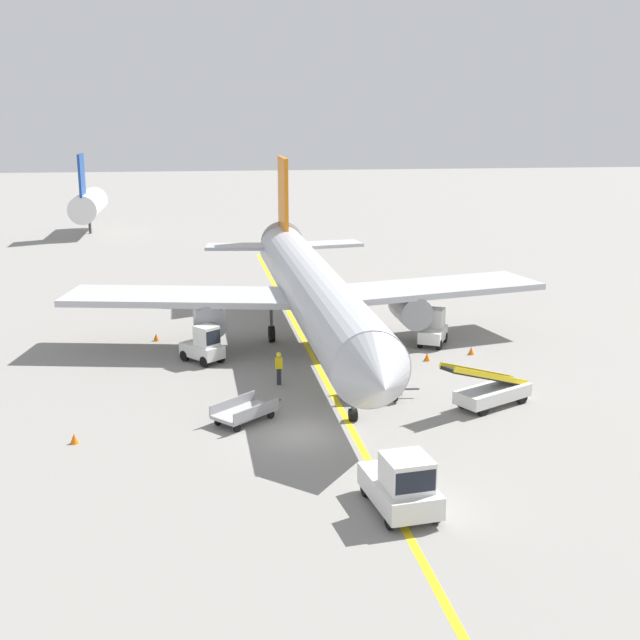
{
  "coord_description": "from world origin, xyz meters",
  "views": [
    {
      "loc": [
        -3.66,
        -33.61,
        13.68
      ],
      "look_at": [
        1.93,
        9.81,
        2.5
      ],
      "focal_mm": 47.39,
      "sensor_mm": 36.0,
      "label": 1
    }
  ],
  "objects_px": {
    "airliner": "(312,289)",
    "ground_crew_wing_walker": "(279,367)",
    "safety_cone_nose_left": "(471,351)",
    "safety_cone_nose_right": "(427,357)",
    "baggage_cart_loaded": "(245,412)",
    "baggage_tug_near_wing": "(434,329)",
    "baggage_cart_empty_trailing": "(371,389)",
    "baggage_tug_by_cargo_door": "(204,346)",
    "belt_loader_forward_hold": "(491,390)",
    "ground_crew_marshaller": "(375,354)",
    "pushback_tug": "(402,485)",
    "safety_cone_tail_area": "(156,337)",
    "safety_cone_wingtip_left": "(343,342)",
    "safety_cone_wingtip_right": "(74,438)"
  },
  "relations": [
    {
      "from": "safety_cone_wingtip_right",
      "to": "safety_cone_nose_right",
      "type": "bearing_deg",
      "value": 28.68
    },
    {
      "from": "baggage_tug_by_cargo_door",
      "to": "safety_cone_nose_right",
      "type": "xyz_separation_m",
      "value": [
        12.18,
        -1.27,
        -0.71
      ]
    },
    {
      "from": "baggage_cart_loaded",
      "to": "ground_crew_marshaller",
      "type": "height_order",
      "value": "ground_crew_marshaller"
    },
    {
      "from": "safety_cone_wingtip_right",
      "to": "belt_loader_forward_hold",
      "type": "bearing_deg",
      "value": 6.51
    },
    {
      "from": "ground_crew_wing_walker",
      "to": "safety_cone_nose_left",
      "type": "height_order",
      "value": "ground_crew_wing_walker"
    },
    {
      "from": "belt_loader_forward_hold",
      "to": "safety_cone_wingtip_left",
      "type": "distance_m",
      "value": 12.23
    },
    {
      "from": "safety_cone_nose_right",
      "to": "safety_cone_wingtip_left",
      "type": "relative_size",
      "value": 1.0
    },
    {
      "from": "belt_loader_forward_hold",
      "to": "safety_cone_nose_right",
      "type": "bearing_deg",
      "value": 98.66
    },
    {
      "from": "pushback_tug",
      "to": "airliner",
      "type": "bearing_deg",
      "value": 91.75
    },
    {
      "from": "belt_loader_forward_hold",
      "to": "ground_crew_marshaller",
      "type": "relative_size",
      "value": 2.93
    },
    {
      "from": "pushback_tug",
      "to": "safety_cone_nose_left",
      "type": "relative_size",
      "value": 8.73
    },
    {
      "from": "safety_cone_nose_left",
      "to": "safety_cone_nose_right",
      "type": "relative_size",
      "value": 1.0
    },
    {
      "from": "baggage_cart_empty_trailing",
      "to": "safety_cone_nose_right",
      "type": "distance_m",
      "value": 7.02
    },
    {
      "from": "safety_cone_nose_left",
      "to": "safety_cone_nose_right",
      "type": "bearing_deg",
      "value": -162.83
    },
    {
      "from": "baggage_cart_empty_trailing",
      "to": "safety_cone_nose_left",
      "type": "distance_m",
      "value": 9.52
    },
    {
      "from": "pushback_tug",
      "to": "safety_cone_nose_right",
      "type": "xyz_separation_m",
      "value": [
        5.33,
        17.25,
        -0.77
      ]
    },
    {
      "from": "safety_cone_nose_right",
      "to": "baggage_tug_near_wing",
      "type": "bearing_deg",
      "value": 69.53
    },
    {
      "from": "pushback_tug",
      "to": "ground_crew_marshaller",
      "type": "relative_size",
      "value": 2.26
    },
    {
      "from": "baggage_cart_loaded",
      "to": "safety_cone_nose_right",
      "type": "xyz_separation_m",
      "value": [
        10.34,
        8.0,
        -0.25
      ]
    },
    {
      "from": "baggage_cart_empty_trailing",
      "to": "ground_crew_wing_walker",
      "type": "bearing_deg",
      "value": 148.54
    },
    {
      "from": "safety_cone_wingtip_left",
      "to": "safety_cone_wingtip_right",
      "type": "xyz_separation_m",
      "value": [
        -13.38,
        -13.16,
        0.0
      ]
    },
    {
      "from": "airliner",
      "to": "ground_crew_wing_walker",
      "type": "distance_m",
      "value": 7.49
    },
    {
      "from": "ground_crew_wing_walker",
      "to": "safety_cone_wingtip_left",
      "type": "relative_size",
      "value": 3.86
    },
    {
      "from": "safety_cone_tail_area",
      "to": "belt_loader_forward_hold",
      "type": "bearing_deg",
      "value": -39.78
    },
    {
      "from": "airliner",
      "to": "pushback_tug",
      "type": "height_order",
      "value": "airliner"
    },
    {
      "from": "baggage_cart_empty_trailing",
      "to": "safety_cone_nose_left",
      "type": "xyz_separation_m",
      "value": [
        6.97,
        6.48,
        -0.25
      ]
    },
    {
      "from": "baggage_tug_near_wing",
      "to": "safety_cone_wingtip_left",
      "type": "relative_size",
      "value": 6.2
    },
    {
      "from": "baggage_tug_near_wing",
      "to": "baggage_cart_empty_trailing",
      "type": "xyz_separation_m",
      "value": [
        -5.37,
        -8.78,
        -0.46
      ]
    },
    {
      "from": "baggage_tug_near_wing",
      "to": "safety_cone_wingtip_left",
      "type": "height_order",
      "value": "baggage_tug_near_wing"
    },
    {
      "from": "belt_loader_forward_hold",
      "to": "safety_cone_tail_area",
      "type": "height_order",
      "value": "belt_loader_forward_hold"
    },
    {
      "from": "ground_crew_marshaller",
      "to": "ground_crew_wing_walker",
      "type": "distance_m",
      "value": 5.52
    },
    {
      "from": "ground_crew_marshaller",
      "to": "baggage_tug_by_cargo_door",
      "type": "bearing_deg",
      "value": 163.84
    },
    {
      "from": "baggage_cart_empty_trailing",
      "to": "safety_cone_tail_area",
      "type": "bearing_deg",
      "value": 132.97
    },
    {
      "from": "airliner",
      "to": "ground_crew_wing_walker",
      "type": "xyz_separation_m",
      "value": [
        -2.46,
        -6.62,
        -2.51
      ]
    },
    {
      "from": "baggage_tug_near_wing",
      "to": "airliner",
      "type": "bearing_deg",
      "value": 176.59
    },
    {
      "from": "baggage_cart_empty_trailing",
      "to": "baggage_tug_near_wing",
      "type": "bearing_deg",
      "value": 58.54
    },
    {
      "from": "baggage_tug_near_wing",
      "to": "ground_crew_wing_walker",
      "type": "relative_size",
      "value": 1.6
    },
    {
      "from": "baggage_tug_near_wing",
      "to": "baggage_cart_loaded",
      "type": "bearing_deg",
      "value": -135.94
    },
    {
      "from": "baggage_cart_loaded",
      "to": "safety_cone_nose_right",
      "type": "relative_size",
      "value": 7.55
    },
    {
      "from": "belt_loader_forward_hold",
      "to": "baggage_cart_empty_trailing",
      "type": "bearing_deg",
      "value": 161.14
    },
    {
      "from": "baggage_tug_near_wing",
      "to": "safety_cone_nose_right",
      "type": "distance_m",
      "value": 3.44
    },
    {
      "from": "airliner",
      "to": "safety_cone_nose_right",
      "type": "bearing_deg",
      "value": -30.95
    },
    {
      "from": "airliner",
      "to": "ground_crew_marshaller",
      "type": "xyz_separation_m",
      "value": [
        2.8,
        -4.91,
        -2.51
      ]
    },
    {
      "from": "baggage_cart_loaded",
      "to": "safety_cone_nose_left",
      "type": "bearing_deg",
      "value": 34.02
    },
    {
      "from": "airliner",
      "to": "baggage_tug_near_wing",
      "type": "bearing_deg",
      "value": -3.41
    },
    {
      "from": "safety_cone_wingtip_left",
      "to": "safety_cone_tail_area",
      "type": "distance_m",
      "value": 11.2
    },
    {
      "from": "belt_loader_forward_hold",
      "to": "safety_cone_tail_area",
      "type": "distance_m",
      "value": 21.07
    },
    {
      "from": "safety_cone_nose_right",
      "to": "safety_cone_tail_area",
      "type": "height_order",
      "value": "same"
    },
    {
      "from": "baggage_cart_empty_trailing",
      "to": "pushback_tug",
      "type": "bearing_deg",
      "value": -95.57
    },
    {
      "from": "baggage_cart_empty_trailing",
      "to": "safety_cone_wingtip_left",
      "type": "distance_m",
      "value": 9.22
    }
  ]
}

